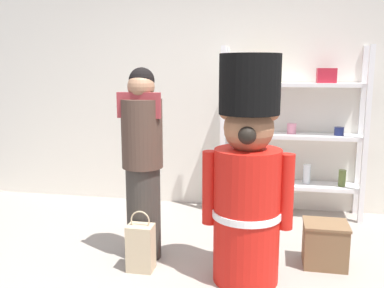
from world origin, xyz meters
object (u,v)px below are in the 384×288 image
at_px(teddy_bear_guard, 247,179).
at_px(person_shopper, 143,161).
at_px(shopping_bag, 141,247).
at_px(display_crate, 325,244).
at_px(merchandise_shelf, 292,132).

height_order(teddy_bear_guard, person_shopper, teddy_bear_guard).
relative_size(teddy_bear_guard, shopping_bag, 3.43).
bearing_deg(display_crate, teddy_bear_guard, -149.87).
distance_m(person_shopper, shopping_bag, 0.68).
xyz_separation_m(merchandise_shelf, display_crate, (0.24, -1.20, -0.73)).
height_order(merchandise_shelf, person_shopper, merchandise_shelf).
xyz_separation_m(merchandise_shelf, teddy_bear_guard, (-0.37, -1.56, -0.12)).
distance_m(merchandise_shelf, shopping_bag, 2.09).
distance_m(merchandise_shelf, display_crate, 1.43).
relative_size(shopping_bag, display_crate, 1.37).
bearing_deg(teddy_bear_guard, person_shopper, 164.97).
height_order(person_shopper, shopping_bag, person_shopper).
bearing_deg(merchandise_shelf, person_shopper, -132.85).
bearing_deg(display_crate, shopping_bag, -165.84).
height_order(person_shopper, display_crate, person_shopper).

